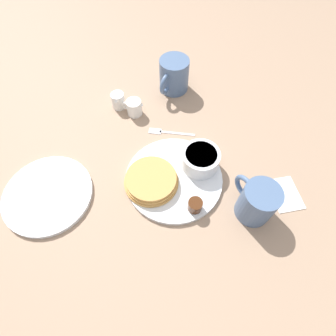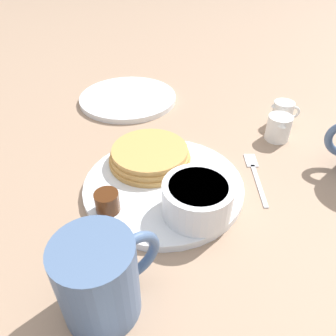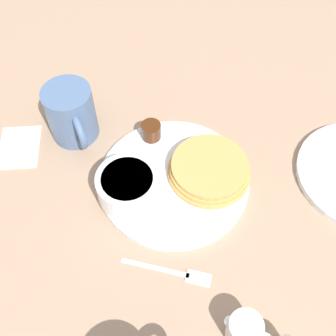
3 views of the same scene
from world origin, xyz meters
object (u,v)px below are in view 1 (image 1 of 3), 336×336
(creamer_pitcher_far, at_px, (118,100))
(second_mug, at_px, (174,75))
(coffee_mug, at_px, (257,202))
(fork, at_px, (166,132))
(plate, at_px, (174,178))
(bowl, at_px, (200,159))
(creamer_pitcher_near, at_px, (134,107))

(creamer_pitcher_far, relative_size, second_mug, 0.54)
(coffee_mug, height_order, fork, coffee_mug)
(plate, height_order, creamer_pitcher_far, creamer_pitcher_far)
(bowl, bearing_deg, fork, -158.78)
(bowl, height_order, creamer_pitcher_far, bowl)
(bowl, distance_m, fork, 0.15)
(creamer_pitcher_far, bearing_deg, second_mug, 99.81)
(plate, distance_m, second_mug, 0.35)
(creamer_pitcher_near, bearing_deg, bowl, 27.90)
(plate, bearing_deg, creamer_pitcher_far, -163.25)
(plate, height_order, fork, plate)
(bowl, height_order, coffee_mug, coffee_mug)
(creamer_pitcher_near, xyz_separation_m, second_mug, (-0.07, 0.15, 0.03))
(plate, relative_size, bowl, 2.55)
(coffee_mug, bearing_deg, creamer_pitcher_near, -152.25)
(coffee_mug, height_order, creamer_pitcher_far, coffee_mug)
(bowl, relative_size, fork, 0.75)
(coffee_mug, xyz_separation_m, fork, (-0.29, -0.13, -0.05))
(coffee_mug, distance_m, creamer_pitcher_near, 0.44)
(creamer_pitcher_far, bearing_deg, coffee_mug, 29.65)
(plate, bearing_deg, bowl, 104.01)
(creamer_pitcher_far, relative_size, fork, 0.45)
(plate, relative_size, creamer_pitcher_near, 4.14)
(plate, height_order, coffee_mug, coffee_mug)
(coffee_mug, bearing_deg, bowl, -152.49)
(coffee_mug, relative_size, creamer_pitcher_near, 1.95)
(plate, xyz_separation_m, creamer_pitcher_near, (-0.26, -0.05, 0.02))
(creamer_pitcher_near, bearing_deg, plate, 10.87)
(bowl, relative_size, second_mug, 0.90)
(bowl, distance_m, second_mug, 0.31)
(coffee_mug, relative_size, second_mug, 1.08)
(creamer_pitcher_near, bearing_deg, creamer_pitcher_far, -135.65)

